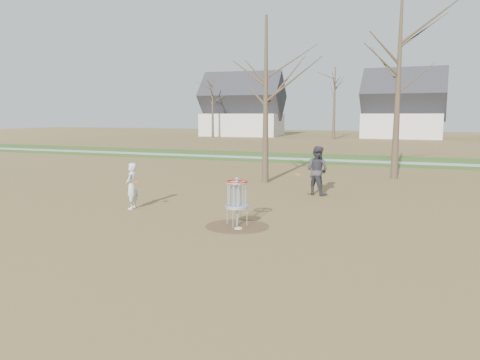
{
  "coord_description": "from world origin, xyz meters",
  "views": [
    {
      "loc": [
        4.79,
        -11.94,
        3.14
      ],
      "look_at": [
        -0.5,
        1.5,
        1.1
      ],
      "focal_mm": 35.0,
      "sensor_mm": 36.0,
      "label": 1
    }
  ],
  "objects_px": {
    "player_throwing": "(317,171)",
    "disc_grounded": "(238,228)",
    "player_standing": "(132,186)",
    "disc_golf_basket": "(237,194)"
  },
  "relations": [
    {
      "from": "player_throwing",
      "to": "disc_grounded",
      "type": "distance_m",
      "value": 6.38
    },
    {
      "from": "disc_grounded",
      "to": "disc_golf_basket",
      "type": "distance_m",
      "value": 0.94
    },
    {
      "from": "player_standing",
      "to": "disc_grounded",
      "type": "distance_m",
      "value": 4.58
    },
    {
      "from": "disc_grounded",
      "to": "disc_golf_basket",
      "type": "bearing_deg",
      "value": 118.82
    },
    {
      "from": "player_standing",
      "to": "player_throwing",
      "type": "xyz_separation_m",
      "value": [
        5.15,
        4.97,
        0.19
      ]
    },
    {
      "from": "player_standing",
      "to": "disc_golf_basket",
      "type": "relative_size",
      "value": 1.14
    },
    {
      "from": "player_throwing",
      "to": "disc_golf_basket",
      "type": "height_order",
      "value": "player_throwing"
    },
    {
      "from": "player_throwing",
      "to": "disc_golf_basket",
      "type": "xyz_separation_m",
      "value": [
        -0.96,
        -5.99,
        -0.04
      ]
    },
    {
      "from": "player_throwing",
      "to": "disc_grounded",
      "type": "xyz_separation_m",
      "value": [
        -0.82,
        -6.26,
        -0.94
      ]
    },
    {
      "from": "player_throwing",
      "to": "disc_grounded",
      "type": "relative_size",
      "value": 8.7
    }
  ]
}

